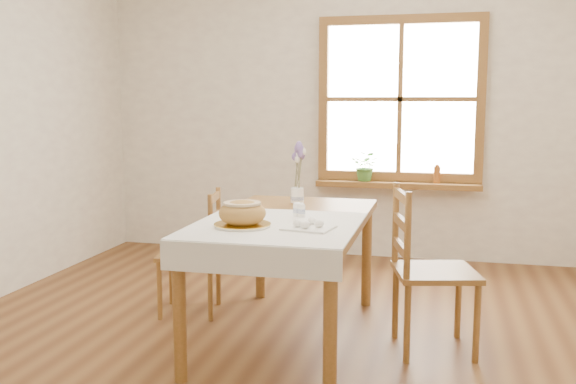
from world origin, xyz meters
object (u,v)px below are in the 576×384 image
object	(u,v)px
dining_table	(288,231)
chair_right	(435,269)
bread_plate	(242,225)
flower_vase	(297,196)
chair_left	(189,252)

from	to	relation	value
dining_table	chair_right	distance (m)	0.89
dining_table	chair_right	size ratio (longest dim) A/B	1.67
dining_table	chair_right	bearing A→B (deg)	0.55
chair_right	bread_plate	bearing A→B (deg)	97.67
dining_table	flower_vase	bearing A→B (deg)	96.54
dining_table	flower_vase	size ratio (longest dim) A/B	16.14
chair_right	bread_plate	world-z (taller)	chair_right
dining_table	chair_left	xyz separation A→B (m)	(-0.76, 0.30, -0.24)
bread_plate	chair_left	bearing A→B (deg)	130.93
chair_right	flower_vase	bearing A→B (deg)	48.67
dining_table	flower_vase	xyz separation A→B (m)	(-0.06, 0.49, 0.13)
chair_left	bread_plate	size ratio (longest dim) A/B	2.80
dining_table	flower_vase	distance (m)	0.51
chair_left	bread_plate	xyz separation A→B (m)	(0.61, -0.70, 0.35)
chair_left	bread_plate	world-z (taller)	chair_left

